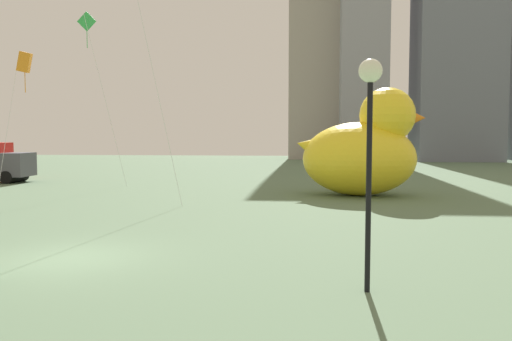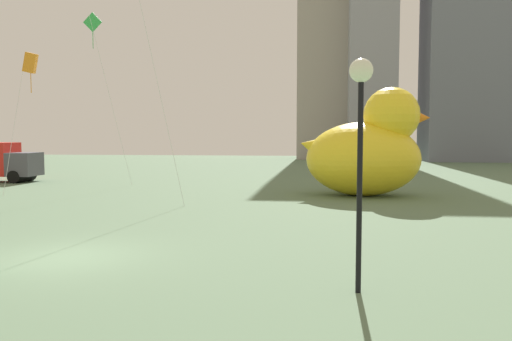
% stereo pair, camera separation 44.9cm
% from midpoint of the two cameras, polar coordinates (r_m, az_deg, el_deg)
% --- Properties ---
extents(ground_plane, '(140.00, 140.00, 0.00)m').
position_cam_midpoint_polar(ground_plane, '(15.21, -21.03, -9.19)').
color(ground_plane, '#597355').
extents(giant_inflatable_duck, '(7.28, 4.67, 6.04)m').
position_cam_midpoint_polar(giant_inflatable_duck, '(29.14, 11.55, 2.28)').
color(giant_inflatable_duck, yellow).
rests_on(giant_inflatable_duck, ground).
extents(lamppost, '(0.51, 0.51, 5.01)m').
position_cam_midpoint_polar(lamppost, '(11.09, 11.49, 6.60)').
color(lamppost, black).
rests_on(lamppost, ground).
extents(city_skyline, '(37.74, 14.95, 38.80)m').
position_cam_midpoint_polar(city_skyline, '(73.76, 16.86, 14.42)').
color(city_skyline, '#9E938C').
rests_on(city_skyline, ground).
extents(kite_green, '(2.84, 2.99, 11.38)m').
position_cam_midpoint_polar(kite_green, '(35.86, -18.62, 14.82)').
color(kite_green, silver).
rests_on(kite_green, ground).
extents(kite_orange, '(1.70, 2.35, 8.14)m').
position_cam_midpoint_polar(kite_orange, '(32.20, -24.87, 10.89)').
color(kite_orange, silver).
rests_on(kite_orange, ground).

